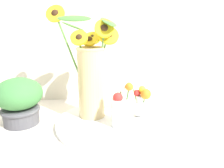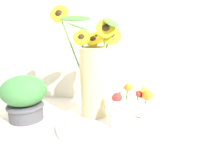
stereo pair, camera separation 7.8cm
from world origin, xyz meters
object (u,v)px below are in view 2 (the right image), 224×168
serving_tray (112,122)px  vase_small_center (120,110)px  mason_jar_sunflowers (93,72)px  vase_bulb_right (141,101)px  potted_plant (24,96)px

serving_tray → vase_small_center: vase_small_center is taller
serving_tray → mason_jar_sunflowers: 0.20m
serving_tray → vase_bulb_right: 0.14m
serving_tray → vase_small_center: bearing=-55.5°
vase_bulb_right → vase_small_center: bearing=-135.7°
mason_jar_sunflowers → vase_bulb_right: size_ratio=2.97×
serving_tray → vase_small_center: 0.09m
mason_jar_sunflowers → vase_bulb_right: (0.19, -0.02, -0.11)m
mason_jar_sunflowers → potted_plant: size_ratio=2.38×
mason_jar_sunflowers → vase_small_center: size_ratio=2.63×
mason_jar_sunflowers → vase_small_center: 0.18m
vase_small_center → vase_bulb_right: (0.08, 0.08, 0.00)m
vase_small_center → potted_plant: 0.38m
vase_bulb_right → potted_plant: size_ratio=0.80×
serving_tray → vase_bulb_right: (0.11, 0.03, 0.07)m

